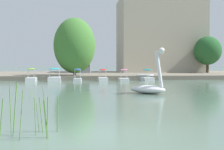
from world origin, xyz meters
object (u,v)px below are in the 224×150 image
parked_van (78,67)px  pedal_boat_red (103,78)px  pedal_boat_cyan (55,77)px  tree_broadleaf_right (208,51)px  swan_boat (149,86)px  pedal_boat_lime (31,78)px  tree_willow_overhanging (75,46)px  pedal_boat_pink (124,78)px  pedal_boat_teal (147,77)px  pedal_boat_blue (78,77)px

parked_van → pedal_boat_red: bearing=-76.8°
pedal_boat_cyan → tree_broadleaf_right: tree_broadleaf_right is taller
swan_boat → pedal_boat_lime: size_ratio=1.40×
pedal_boat_lime → tree_willow_overhanging: (5.01, 4.47, 4.20)m
pedal_boat_pink → tree_willow_overhanging: tree_willow_overhanging is taller
tree_willow_overhanging → tree_broadleaf_right: (22.56, 8.92, -0.20)m
swan_boat → pedal_boat_teal: (3.17, 15.81, -0.08)m
pedal_boat_teal → pedal_boat_blue: pedal_boat_blue is taller
parked_van → pedal_boat_cyan: bearing=-99.8°
pedal_boat_blue → pedal_boat_lime: 5.55m
pedal_boat_blue → tree_broadleaf_right: 26.15m
pedal_boat_red → swan_boat: bearing=-81.1°
pedal_boat_blue → tree_willow_overhanging: (-0.54, 4.61, 4.15)m
pedal_boat_red → pedal_boat_lime: (-8.64, -0.09, 0.01)m
pedal_boat_pink → pedal_boat_blue: (-5.71, -0.17, 0.05)m
pedal_boat_red → pedal_boat_blue: size_ratio=1.22×
pedal_boat_teal → tree_willow_overhanging: size_ratio=0.31×
tree_broadleaf_right → parked_van: size_ratio=1.45×
pedal_boat_pink → tree_broadleaf_right: size_ratio=0.30×
pedal_boat_pink → pedal_boat_cyan: bearing=178.7°
swan_boat → pedal_boat_lime: bearing=125.4°
pedal_boat_lime → parked_van: size_ratio=0.53×
pedal_boat_pink → pedal_boat_blue: 5.71m
pedal_boat_blue → pedal_boat_lime: bearing=178.6°
pedal_boat_cyan → tree_broadleaf_right: bearing=27.9°
parked_van → pedal_boat_pink: bearing=-67.5°
pedal_boat_blue → pedal_boat_teal: bearing=2.4°
pedal_boat_pink → parked_van: size_ratio=0.44×
pedal_boat_teal → pedal_boat_red: pedal_boat_red is taller
pedal_boat_red → pedal_boat_blue: bearing=-175.7°
pedal_boat_red → tree_broadleaf_right: tree_broadleaf_right is taller
pedal_boat_cyan → pedal_boat_lime: size_ratio=1.06×
pedal_boat_teal → pedal_boat_red: 5.61m
swan_boat → pedal_boat_pink: (0.18, 15.60, -0.12)m
swan_boat → pedal_boat_blue: (-5.53, 15.44, -0.07)m
pedal_boat_blue → pedal_boat_cyan: 2.83m
pedal_boat_blue → pedal_boat_lime: (-5.55, 0.14, -0.05)m
pedal_boat_blue → pedal_boat_cyan: bearing=172.6°
pedal_boat_lime → tree_willow_overhanging: tree_willow_overhanging is taller
parked_van → swan_boat: bearing=-79.0°
pedal_boat_teal → swan_boat: bearing=-101.3°
tree_willow_overhanging → parked_van: 10.59m
tree_broadleaf_right → pedal_boat_cyan: bearing=-152.1°
pedal_boat_pink → pedal_boat_lime: pedal_boat_lime is taller
pedal_boat_teal → parked_van: size_ratio=0.55×
pedal_boat_lime → tree_broadleaf_right: size_ratio=0.37×
pedal_boat_red → tree_broadleaf_right: (18.93, 13.30, 4.01)m
pedal_boat_lime → tree_willow_overhanging: bearing=41.8°
pedal_boat_lime → tree_willow_overhanging: 7.92m
tree_willow_overhanging → parked_van: (0.22, 10.15, -2.98)m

